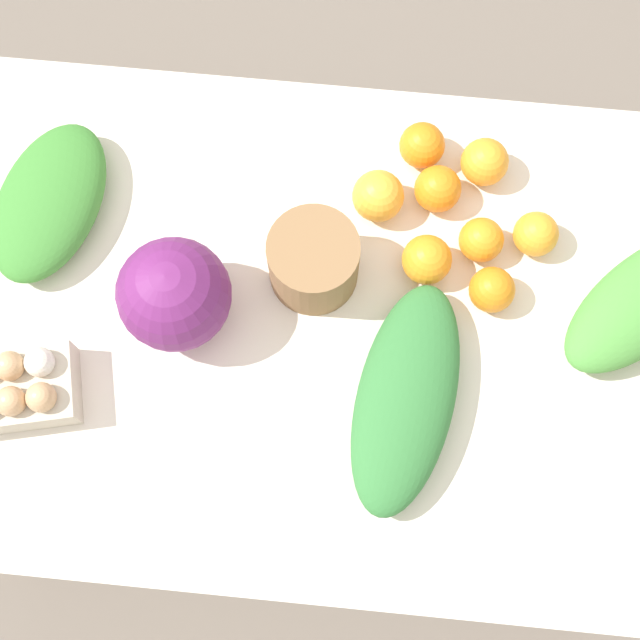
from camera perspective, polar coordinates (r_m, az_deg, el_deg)
name	(u,v)px	position (r m, az deg, el deg)	size (l,w,h in m)	color
ground_plane	(320,408)	(2.09, 0.00, -5.64)	(8.00, 8.00, 0.00)	#70665B
dining_table	(320,340)	(1.47, 0.00, -1.28)	(1.35, 0.83, 0.74)	silver
cabbage_purple	(174,292)	(1.31, -9.30, 1.78)	(0.17, 0.17, 0.17)	#6B2366
paper_bag	(313,261)	(1.34, -0.42, 3.78)	(0.14, 0.14, 0.12)	olive
greens_bunch_dandelion	(406,398)	(1.31, 5.52, -4.96)	(0.35, 0.14, 0.08)	#337538
greens_bunch_beet_tops	(49,202)	(1.46, -16.95, 7.24)	(0.28, 0.16, 0.07)	#3D8433
orange_0	(378,196)	(1.40, 3.74, 7.93)	(0.08, 0.08, 0.08)	#F9A833
orange_1	(481,240)	(1.40, 10.28, 5.06)	(0.07, 0.07, 0.07)	orange
orange_2	(485,162)	(1.45, 10.49, 9.91)	(0.08, 0.08, 0.08)	orange
orange_3	(438,189)	(1.42, 7.54, 8.31)	(0.07, 0.07, 0.07)	orange
orange_4	(492,290)	(1.37, 10.94, 1.91)	(0.07, 0.07, 0.07)	orange
orange_5	(536,234)	(1.42, 13.64, 5.37)	(0.07, 0.07, 0.07)	orange
orange_6	(427,260)	(1.37, 6.85, 3.86)	(0.08, 0.08, 0.08)	orange
orange_7	(422,145)	(1.45, 6.55, 11.05)	(0.07, 0.07, 0.07)	orange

